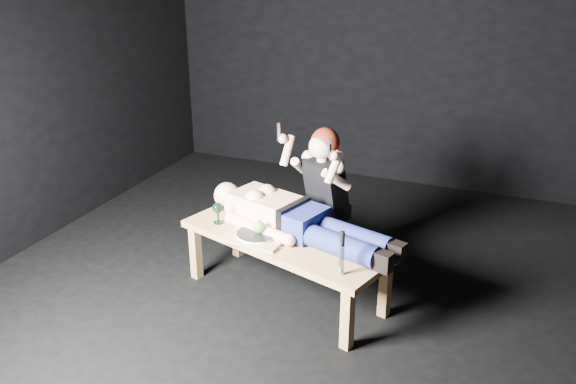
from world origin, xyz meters
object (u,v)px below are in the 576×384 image
at_px(table, 285,266).
at_px(serving_tray, 257,237).
at_px(lying_man, 299,217).
at_px(kneeling_woman, 332,197).
at_px(carving_knife, 342,253).
at_px(goblet, 218,213).

xyz_separation_m(table, serving_tray, (-0.16, -0.10, 0.24)).
height_order(lying_man, serving_tray, lying_man).
bearing_deg(kneeling_woman, carving_knife, -42.30).
height_order(table, goblet, goblet).
distance_m(kneeling_woman, serving_tray, 0.69).
distance_m(lying_man, serving_tray, 0.31).
xyz_separation_m(kneeling_woman, serving_tray, (-0.32, -0.61, -0.10)).
bearing_deg(lying_man, kneeling_woman, 95.09).
height_order(goblet, carving_knife, carving_knife).
bearing_deg(serving_tray, kneeling_woman, 62.49).
bearing_deg(goblet, serving_tray, -18.64).
bearing_deg(kneeling_woman, table, -81.34).
height_order(serving_tray, carving_knife, carving_knife).
bearing_deg(serving_tray, lying_man, 38.34).
height_order(serving_tray, goblet, goblet).
bearing_deg(table, lying_man, 66.21).
relative_size(goblet, carving_knife, 0.55).
distance_m(kneeling_woman, goblet, 0.82).
xyz_separation_m(lying_man, serving_tray, (-0.23, -0.18, -0.11)).
distance_m(kneeling_woman, carving_knife, 0.90).
bearing_deg(kneeling_woman, serving_tray, -91.78).
height_order(kneeling_woman, carving_knife, kneeling_woman).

